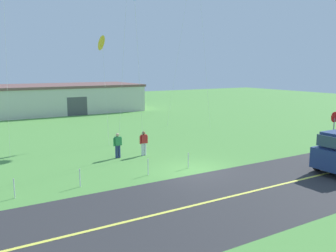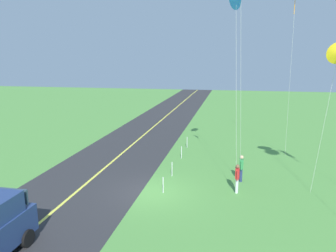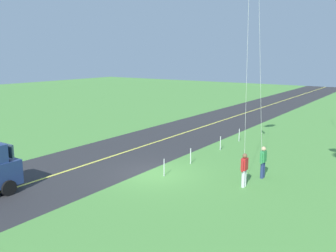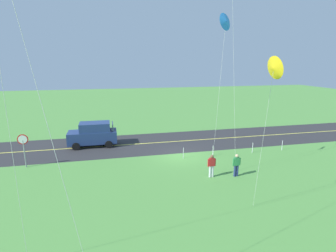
# 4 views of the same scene
# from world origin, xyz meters

# --- Properties ---
(ground_plane) EXTENTS (120.00, 120.00, 0.10)m
(ground_plane) POSITION_xyz_m (0.00, 0.00, -0.05)
(ground_plane) COLOR #549342
(asphalt_road) EXTENTS (120.00, 7.00, 0.00)m
(asphalt_road) POSITION_xyz_m (0.00, -4.00, 0.00)
(asphalt_road) COLOR #2D2D30
(asphalt_road) RESTS_ON ground
(road_centre_stripe) EXTENTS (120.00, 0.16, 0.00)m
(road_centre_stripe) POSITION_xyz_m (0.00, -4.00, 0.01)
(road_centre_stripe) COLOR #E5E04C
(road_centre_stripe) RESTS_ON asphalt_road
(car_suv_foreground) EXTENTS (4.40, 2.12, 2.24)m
(car_suv_foreground) POSITION_xyz_m (7.27, -4.35, 1.15)
(car_suv_foreground) COLOR navy
(car_suv_foreground) RESTS_ON ground
(stop_sign) EXTENTS (0.76, 0.08, 2.56)m
(stop_sign) POSITION_xyz_m (12.01, -0.10, 1.80)
(stop_sign) COLOR gray
(stop_sign) RESTS_ON ground
(person_adult_near) EXTENTS (0.58, 0.22, 1.60)m
(person_adult_near) POSITION_xyz_m (-2.61, 4.88, 0.86)
(person_adult_near) COLOR navy
(person_adult_near) RESTS_ON ground
(person_adult_companion) EXTENTS (0.58, 0.22, 1.60)m
(person_adult_companion) POSITION_xyz_m (-0.90, 4.62, 0.86)
(person_adult_companion) COLOR silver
(person_adult_companion) RESTS_ON ground
(kite_blue_mid) EXTENTS (1.32, 0.92, 10.70)m
(kite_blue_mid) POSITION_xyz_m (-1.63, 4.17, 10.10)
(kite_blue_mid) COLOR silver
(kite_blue_mid) RESTS_ON ground
(kite_pink_drift) EXTENTS (0.48, 1.23, 7.97)m
(kite_pink_drift) POSITION_xyz_m (-1.81, 9.27, 7.39)
(kite_pink_drift) COLOR silver
(kite_pink_drift) RESTS_ON ground
(fence_post_0) EXTENTS (0.05, 0.05, 0.90)m
(fence_post_0) POSITION_xyz_m (-9.21, 0.70, 0.45)
(fence_post_0) COLOR silver
(fence_post_0) RESTS_ON ground
(fence_post_1) EXTENTS (0.05, 0.05, 0.90)m
(fence_post_1) POSITION_xyz_m (-6.29, 0.70, 0.45)
(fence_post_1) COLOR silver
(fence_post_1) RESTS_ON ground
(fence_post_2) EXTENTS (0.05, 0.05, 0.90)m
(fence_post_2) POSITION_xyz_m (-2.61, 0.70, 0.45)
(fence_post_2) COLOR silver
(fence_post_2) RESTS_ON ground
(fence_post_3) EXTENTS (0.05, 0.05, 0.90)m
(fence_post_3) POSITION_xyz_m (-0.03, 0.70, 0.45)
(fence_post_3) COLOR silver
(fence_post_3) RESTS_ON ground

